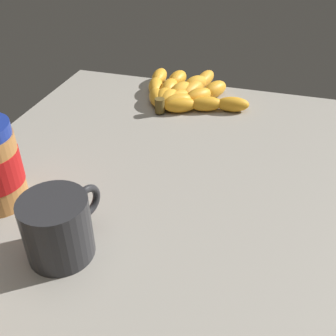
# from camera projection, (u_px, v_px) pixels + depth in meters

# --- Properties ---
(ground_plane) EXTENTS (0.88, 0.68, 0.03)m
(ground_plane) POSITION_uv_depth(u_px,v_px,m) (152.00, 208.00, 0.60)
(ground_plane) COLOR gray
(banana_bunch) EXTENTS (0.22, 0.24, 0.04)m
(banana_bunch) POSITION_uv_depth(u_px,v_px,m) (183.00, 92.00, 0.86)
(banana_bunch) COLOR orange
(banana_bunch) RESTS_ON ground_plane
(coffee_mug) EXTENTS (0.12, 0.08, 0.08)m
(coffee_mug) POSITION_uv_depth(u_px,v_px,m) (58.00, 227.00, 0.48)
(coffee_mug) COLOR #262628
(coffee_mug) RESTS_ON ground_plane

